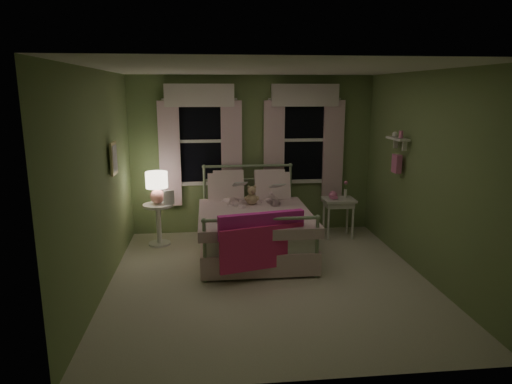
{
  "coord_description": "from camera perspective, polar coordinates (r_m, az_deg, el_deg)",
  "views": [
    {
      "loc": [
        -0.74,
        -5.39,
        2.36
      ],
      "look_at": [
        -0.1,
        0.65,
        1.0
      ],
      "focal_mm": 32.0,
      "sensor_mm": 36.0,
      "label": 1
    }
  ],
  "objects": [
    {
      "name": "window_right",
      "position": [
        7.62,
        6.02,
        7.0
      ],
      "size": [
        1.34,
        0.13,
        1.96
      ],
      "color": "black",
      "rests_on": "room_shell"
    },
    {
      "name": "framed_picture",
      "position": [
        6.17,
        -17.35,
        4.04
      ],
      "size": [
        0.03,
        0.32,
        0.42
      ],
      "color": "beige",
      "rests_on": "room_shell"
    },
    {
      "name": "book_right",
      "position": [
        6.78,
        1.88,
        0.35
      ],
      "size": [
        0.21,
        0.14,
        0.26
      ],
      "primitive_type": "imported",
      "rotation": [
        1.22,
        0.0,
        0.16
      ],
      "color": "beige",
      "rests_on": "child_right"
    },
    {
      "name": "wall_shelf",
      "position": [
        6.69,
        17.25,
        4.88
      ],
      "size": [
        0.15,
        0.5,
        0.6
      ],
      "color": "white",
      "rests_on": "room_shell"
    },
    {
      "name": "nightstand_left",
      "position": [
        7.22,
        -12.1,
        -3.26
      ],
      "size": [
        0.46,
        0.46,
        0.65
      ],
      "color": "white",
      "rests_on": "ground"
    },
    {
      "name": "pink_toy",
      "position": [
        7.43,
        9.61,
        -0.4
      ],
      "size": [
        0.14,
        0.19,
        0.14
      ],
      "color": "pink",
      "rests_on": "nightstand_right"
    },
    {
      "name": "pink_throw",
      "position": [
        5.68,
        0.73,
        -5.34
      ],
      "size": [
        1.1,
        0.39,
        0.71
      ],
      "color": "#E92DAA",
      "rests_on": "bed"
    },
    {
      "name": "book_nightstand",
      "position": [
        7.07,
        -11.44,
        -1.56
      ],
      "size": [
        0.21,
        0.25,
        0.02
      ],
      "primitive_type": "imported",
      "rotation": [
        0.0,
        0.0,
        0.22
      ],
      "color": "beige",
      "rests_on": "nightstand_left"
    },
    {
      "name": "bud_vase",
      "position": [
        7.52,
        11.14,
        0.33
      ],
      "size": [
        0.06,
        0.06,
        0.28
      ],
      "color": "white",
      "rests_on": "nightstand_right"
    },
    {
      "name": "table_lamp",
      "position": [
        7.09,
        -12.29,
        0.9
      ],
      "size": [
        0.33,
        0.33,
        0.49
      ],
      "color": "pink",
      "rests_on": "nightstand_left"
    },
    {
      "name": "book_left",
      "position": [
        6.72,
        -2.85,
        0.6
      ],
      "size": [
        0.21,
        0.13,
        0.26
      ],
      "primitive_type": "imported",
      "rotation": [
        1.22,
        0.0,
        0.09
      ],
      "color": "beige",
      "rests_on": "child_left"
    },
    {
      "name": "room_shell",
      "position": [
        5.54,
        1.71,
        1.59
      ],
      "size": [
        4.2,
        4.2,
        4.2
      ],
      "color": "silver",
      "rests_on": "ground"
    },
    {
      "name": "child_right",
      "position": [
        7.02,
        1.6,
        0.65
      ],
      "size": [
        0.37,
        0.31,
        0.67
      ],
      "primitive_type": "imported",
      "rotation": [
        0.0,
        0.0,
        3.34
      ],
      "color": "#F7D1DD",
      "rests_on": "bed"
    },
    {
      "name": "nightstand_right",
      "position": [
        7.5,
        10.29,
        -1.56
      ],
      "size": [
        0.5,
        0.4,
        0.64
      ],
      "color": "white",
      "rests_on": "ground"
    },
    {
      "name": "bed",
      "position": [
        6.72,
        -0.32,
        -4.48
      ],
      "size": [
        1.58,
        2.04,
        1.18
      ],
      "color": "white",
      "rests_on": "ground"
    },
    {
      "name": "teddy_bear",
      "position": [
        6.86,
        -0.55,
        -0.59
      ],
      "size": [
        0.23,
        0.18,
        0.31
      ],
      "color": "tan",
      "rests_on": "bed"
    },
    {
      "name": "window_left",
      "position": [
        7.46,
        -6.96,
        6.85
      ],
      "size": [
        1.34,
        0.13,
        1.96
      ],
      "color": "black",
      "rests_on": "room_shell"
    },
    {
      "name": "child_left",
      "position": [
        6.96,
        -2.97,
        1.16
      ],
      "size": [
        0.35,
        0.29,
        0.82
      ],
      "primitive_type": "imported",
      "rotation": [
        0.0,
        0.0,
        3.48
      ],
      "color": "#F7D1DD",
      "rests_on": "bed"
    }
  ]
}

